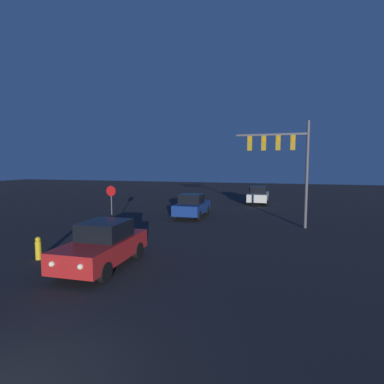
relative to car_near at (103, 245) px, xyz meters
name	(u,v)px	position (x,y,z in m)	size (l,w,h in m)	color
car_near	(103,245)	(0.00, 0.00, 0.00)	(2.01, 4.29, 1.70)	#B21E1E
car_mid	(192,206)	(0.12, 11.20, 0.00)	(1.95, 4.26, 1.70)	navy
car_far	(258,195)	(4.16, 20.28, 0.00)	(1.89, 4.24, 1.70)	beige
traffic_signal_mast	(284,154)	(6.43, 9.55, 3.63)	(4.32, 0.30, 6.41)	#4C4C51
stop_sign	(111,200)	(-3.23, 5.84, 0.92)	(0.60, 0.07, 2.58)	#4C4C51
fire_hydrant	(38,248)	(-3.02, 0.02, -0.37)	(0.24, 0.24, 0.93)	gold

